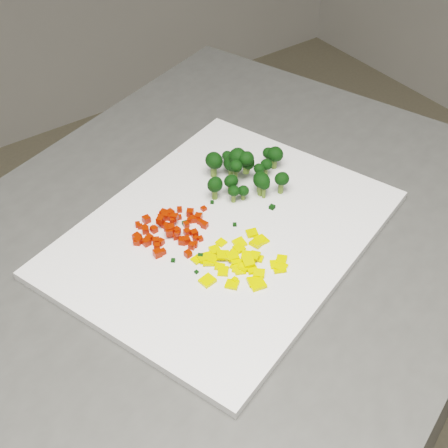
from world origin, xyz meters
TOP-DOWN VIEW (x-y plane):
  - counter_block at (0.14, 0.27)m, footprint 1.10×0.93m
  - cutting_board at (0.18, 0.28)m, footprint 0.50×0.44m
  - carrot_pile at (0.12, 0.31)m, footprint 0.09×0.09m
  - pepper_pile at (0.17, 0.23)m, footprint 0.11×0.11m
  - broccoli_pile at (0.26, 0.34)m, footprint 0.11×0.11m
  - carrot_cube_0 at (0.13, 0.35)m, footprint 0.01×0.01m
  - carrot_cube_1 at (0.16, 0.30)m, footprint 0.01×0.01m
  - carrot_cube_2 at (0.13, 0.35)m, footprint 0.01×0.01m
  - carrot_cube_3 at (0.09, 0.29)m, footprint 0.01×0.01m
  - carrot_cube_4 at (0.16, 0.32)m, footprint 0.01×0.01m
  - carrot_cube_5 at (0.12, 0.33)m, footprint 0.01×0.01m
  - carrot_cube_6 at (0.13, 0.30)m, footprint 0.01×0.01m
  - carrot_cube_7 at (0.09, 0.31)m, footprint 0.01×0.01m
  - carrot_cube_8 at (0.08, 0.33)m, footprint 0.01×0.01m
  - carrot_cube_9 at (0.14, 0.29)m, footprint 0.01×0.01m
  - carrot_cube_10 at (0.15, 0.32)m, footprint 0.01×0.01m
  - carrot_cube_11 at (0.15, 0.31)m, footprint 0.01×0.01m
  - carrot_cube_12 at (0.12, 0.33)m, footprint 0.01×0.01m
  - carrot_cube_13 at (0.16, 0.32)m, footprint 0.01×0.01m
  - carrot_cube_14 at (0.13, 0.29)m, footprint 0.01×0.01m
  - carrot_cube_15 at (0.13, 0.33)m, footprint 0.01×0.01m
  - carrot_cube_16 at (0.13, 0.28)m, footprint 0.01×0.01m
  - carrot_cube_17 at (0.09, 0.32)m, footprint 0.01×0.01m
  - carrot_cube_18 at (0.17, 0.32)m, footprint 0.01×0.01m
  - carrot_cube_19 at (0.14, 0.33)m, footprint 0.01×0.01m
  - carrot_cube_20 at (0.12, 0.29)m, footprint 0.01×0.01m
  - carrot_cube_21 at (0.13, 0.31)m, footprint 0.01×0.01m
  - carrot_cube_22 at (0.14, 0.30)m, footprint 0.01×0.01m
  - carrot_cube_23 at (0.11, 0.33)m, footprint 0.01×0.01m
  - carrot_cube_24 at (0.12, 0.30)m, footprint 0.01×0.01m
  - carrot_cube_25 at (0.13, 0.32)m, footprint 0.01×0.01m
  - carrot_cube_26 at (0.13, 0.34)m, footprint 0.01×0.01m
  - carrot_cube_27 at (0.11, 0.35)m, footprint 0.01×0.01m
  - carrot_cube_28 at (0.12, 0.31)m, footprint 0.01×0.01m
  - carrot_cube_29 at (0.14, 0.34)m, footprint 0.01×0.01m
  - carrot_cube_30 at (0.08, 0.32)m, footprint 0.01×0.01m
  - carrot_cube_31 at (0.08, 0.32)m, footprint 0.01×0.01m
  - carrot_cube_32 at (0.10, 0.34)m, footprint 0.01×0.01m
  - carrot_cube_33 at (0.15, 0.28)m, footprint 0.01×0.01m
  - carrot_cube_34 at (0.16, 0.33)m, footprint 0.01×0.01m
  - carrot_cube_35 at (0.13, 0.35)m, footprint 0.01×0.01m
  - carrot_cube_36 at (0.09, 0.35)m, footprint 0.01×0.01m
  - carrot_cube_37 at (0.13, 0.28)m, footprint 0.01×0.01m
  - carrot_cube_38 at (0.13, 0.29)m, footprint 0.01×0.01m
  - carrot_cube_39 at (0.13, 0.30)m, footprint 0.01×0.01m
  - carrot_cube_40 at (0.10, 0.35)m, footprint 0.01×0.01m
  - carrot_cube_41 at (0.09, 0.30)m, footprint 0.01×0.01m
  - carrot_cube_42 at (0.14, 0.34)m, footprint 0.01×0.01m
  - carrot_cube_43 at (0.12, 0.30)m, footprint 0.01×0.01m
  - carrot_cube_44 at (0.10, 0.30)m, footprint 0.01×0.01m
  - carrot_cube_45 at (0.12, 0.31)m, footprint 0.01×0.01m
  - carrot_cube_46 at (0.15, 0.33)m, footprint 0.01×0.01m
  - carrot_cube_47 at (0.12, 0.34)m, footprint 0.01×0.01m
  - carrot_cube_48 at (0.16, 0.31)m, footprint 0.01×0.01m
  - carrot_cube_49 at (0.10, 0.29)m, footprint 0.01×0.01m
  - carrot_cube_50 at (0.10, 0.33)m, footprint 0.01×0.01m
  - carrot_cube_51 at (0.14, 0.34)m, footprint 0.01×0.01m
  - carrot_cube_52 at (0.14, 0.29)m, footprint 0.01×0.01m
  - carrot_cube_53 at (0.15, 0.34)m, footprint 0.01×0.01m
  - carrot_cube_54 at (0.13, 0.29)m, footprint 0.01×0.01m
  - carrot_cube_55 at (0.10, 0.31)m, footprint 0.01×0.01m
  - carrot_cube_56 at (0.16, 0.30)m, footprint 0.01×0.01m
  - carrot_cube_57 at (0.12, 0.31)m, footprint 0.01×0.01m
  - carrot_cube_58 at (0.12, 0.27)m, footprint 0.01×0.01m
  - carrot_cube_59 at (0.11, 0.33)m, footprint 0.01×0.01m
  - pepper_chunk_0 at (0.16, 0.21)m, footprint 0.02×0.02m
  - pepper_chunk_1 at (0.14, 0.25)m, footprint 0.02×0.01m
  - pepper_chunk_2 at (0.15, 0.24)m, footprint 0.02×0.02m
  - pepper_chunk_3 at (0.16, 0.23)m, footprint 0.02×0.02m
  - pepper_chunk_4 at (0.14, 0.23)m, footprint 0.02×0.02m
  - pepper_chunk_5 at (0.13, 0.24)m, footprint 0.02×0.02m
  - pepper_chunk_6 at (0.19, 0.18)m, footprint 0.02×0.02m
  - pepper_chunk_7 at (0.13, 0.20)m, footprint 0.02×0.02m
  - pepper_chunk_8 at (0.20, 0.19)m, footprint 0.02×0.02m
  - pepper_chunk_9 at (0.21, 0.24)m, footprint 0.02×0.02m
  - pepper_chunk_10 at (0.14, 0.24)m, footprint 0.02×0.02m
  - pepper_chunk_11 at (0.21, 0.25)m, footprint 0.02×0.02m
  - pepper_chunk_12 at (0.18, 0.22)m, footprint 0.02×0.02m
  - pepper_chunk_13 at (0.20, 0.23)m, footprint 0.02×0.02m
  - pepper_chunk_14 at (0.16, 0.21)m, footprint 0.02×0.02m
  - pepper_chunk_15 at (0.16, 0.21)m, footprint 0.02×0.02m
  - pepper_chunk_16 at (0.18, 0.24)m, footprint 0.01×0.01m
  - pepper_chunk_17 at (0.14, 0.22)m, footprint 0.02×0.02m
  - pepper_chunk_18 at (0.17, 0.19)m, footprint 0.02×0.02m
  - pepper_chunk_19 at (0.16, 0.22)m, footprint 0.02×0.02m
  - pepper_chunk_20 at (0.11, 0.22)m, footprint 0.02×0.02m
  - pepper_chunk_21 at (0.17, 0.20)m, footprint 0.02×0.02m
  - pepper_chunk_22 at (0.17, 0.21)m, footprint 0.02×0.02m
  - pepper_chunk_23 at (0.21, 0.19)m, footprint 0.02×0.02m
  - pepper_chunk_24 at (0.20, 0.19)m, footprint 0.02×0.02m
  - pepper_chunk_25 at (0.18, 0.25)m, footprint 0.02×0.02m
  - pepper_chunk_26 at (0.16, 0.23)m, footprint 0.02×0.02m
  - pepper_chunk_27 at (0.18, 0.22)m, footprint 0.02×0.02m
  - pepper_chunk_28 at (0.18, 0.22)m, footprint 0.02×0.02m
  - pepper_chunk_29 at (0.21, 0.24)m, footprint 0.01×0.02m
  - pepper_chunk_30 at (0.12, 0.25)m, footprint 0.01×0.01m
  - pepper_chunk_31 at (0.13, 0.25)m, footprint 0.02×0.02m
  - pepper_chunk_32 at (0.17, 0.24)m, footprint 0.01×0.01m
  - pepper_chunk_33 at (0.16, 0.19)m, footprint 0.02×0.02m
  - pepper_chunk_34 at (0.16, 0.26)m, footprint 0.01×0.01m
  - pepper_chunk_35 at (0.15, 0.26)m, footprint 0.01×0.02m
  - pepper_chunk_36 at (0.16, 0.18)m, footprint 0.02×0.02m
  - broccoli_floret_0 at (0.23, 0.34)m, footprint 0.03×0.03m
  - broccoli_floret_1 at (0.27, 0.35)m, footprint 0.03×0.03m
  - broccoli_floret_2 at (0.24, 0.38)m, footprint 0.03×0.03m
  - broccoli_floret_3 at (0.22, 0.32)m, footprint 0.02×0.02m
  - broccoli_floret_4 at (0.21, 0.34)m, footprint 0.03×0.03m
  - broccoli_floret_5 at (0.27, 0.39)m, footprint 0.02×0.02m
  - broccoli_floret_6 at (0.26, 0.31)m, footprint 0.03×0.03m
  - broccoli_floret_7 at (0.24, 0.32)m, footprint 0.02×0.02m
  - broccoli_floret_8 at (0.26, 0.37)m, footprint 0.03×0.03m
  - broccoli_floret_9 at (0.32, 0.35)m, footprint 0.03×0.03m
  - broccoli_floret_10 at (0.29, 0.30)m, footprint 0.03×0.03m
  - broccoli_floret_11 at (0.25, 0.34)m, footprint 0.02×0.02m
  - broccoli_floret_12 at (0.31, 0.36)m, footprint 0.02×0.02m
  - broccoli_floret_13 at (0.28, 0.34)m, footprint 0.02×0.02m
  - broccoli_floret_14 at (0.27, 0.35)m, footprint 0.03×0.03m
  - broccoli_floret_15 at (0.26, 0.36)m, footprint 0.03×0.03m
  - broccoli_floret_16 at (0.27, 0.32)m, footprint 0.03×0.03m
  - broccoli_floret_17 at (0.26, 0.30)m, footprint 0.02×0.02m
  - broccoli_floret_18 at (0.27, 0.35)m, footprint 0.02×0.02m
  - broccoli_floret_19 at (0.30, 0.34)m, footprint 0.02×0.02m
  - stray_bit_0 at (0.15, 0.32)m, footprint 0.01×0.01m
  - stray_bit_1 at (0.10, 0.27)m, footprint 0.01×0.01m
  - stray_bit_2 at (0.18, 0.33)m, footprint 0.01×0.01m
  - stray_bit_3 at (0.14, 0.20)m, footprint 0.01×0.01m
  - stray_bit_4 at (0.20, 0.28)m, footprint 0.01×0.01m
  - stray_bit_5 at (0.16, 0.24)m, footprint 0.01×0.01m
  - stray_bit_6 at (0.26, 0.28)m, footprint 0.01×0.01m
  - stray_bit_7 at (0.20, 0.33)m, footprint 0.01×0.01m
  - stray_bit_8 at (0.10, 0.29)m, footprint 0.01×0.01m
  - stray_bit_9 at (0.13, 0.26)m, footprint 0.01×0.01m
  - stray_bit_10 at (0.11, 0.24)m, footprint 0.00×0.00m
  - stray_bit_11 at (0.17, 0.32)m, footprint 0.01×0.01m

SIDE VIEW (x-z plane):
  - counter_block at x=0.14m, z-range 0.00..0.90m
  - cutting_board at x=0.18m, z-range 0.90..0.91m
  - pepper_chunk_1 at x=0.14m, z-range 0.91..0.91m
  - pepper_chunk_6 at x=0.19m, z-range 0.91..0.91m
  - stray_bit_10 at x=0.11m, z-range 0.91..0.91m
  - pepper_chunk_24 at x=0.20m, z-range 0.91..0.91m
  - stray_bit_11 at x=0.17m, z-range 0.91..0.91m
  - pepper_chunk_30 at x=0.12m, z-range 0.91..0.92m
  - pepper_chunk_33 at x=0.16m, z-range 0.91..0.92m
  - pepper_chunk_34 at x=0.16m, z-range 0.91..0.91m
  - pepper_chunk_12 at x=0.18m, z-range 0.91..0.92m
  - pepper_chunk_29 at x=0.21m, z-range 0.91..0.92m
  - pepper_chunk_7 at x=0.13m, z-range 0.91..0.92m
  - pepper_chunk_17 at x=0.14m, z-range 0.91..0.92m
  - pepper_chunk_21 at x=0.17m, z-range 0.91..0.92m
  - stray_bit_7 at x=0.20m, z-range 0.91..0.91m
  - stray_bit_4 at x=0.20m, z-range 0.91..0.91m
  - stray_bit_1 at x=0.10m, z-range 0.91..0.91m
  - pepper_chunk_4 at x=0.14m, z-range 0.91..0.92m
  - pepper_chunk_32 at x=0.17m, z-range 0.91..0.92m
  - stray_bit_5 at x=0.16m, z-range 0.91..0.91m
  - pepper_chunk_9 at x=0.21m, z-range 0.91..0.92m
  - pepper_chunk_5 at x=0.13m, z-range 0.91..0.92m
  - pepper_chunk_8 at x=0.20m, z-range 0.91..0.92m
  - pepper_chunk_0 at x=0.16m, z-range 0.91..0.92m
  - pepper_chunk_14 at x=0.16m, z-range 0.91..0.92m
  - pepper_chunk_25 at x=0.18m, z-range 0.91..0.92m
  - pepper_chunk_11 at x=0.21m, z-range 0.91..0.92m
  - pepper_chunk_23 at x=0.21m, z-range 0.91..0.92m
  - pepper_chunk_15 at x=0.16m, z-range 0.91..0.92m
  - pepper_chunk_16 at x=0.18m, z-range 0.91..0.92m
  - pepper_chunk_10 at x=0.14m, z-range 0.91..0.92m
  - pepper_chunk_36 at x=0.16m, z-range 0.91..0.92m
  - stray_bit_8 at x=0.10m, z-range 0.91..0.92m
  - pepper_chunk_35 at x=0.15m, z-range 0.91..0.92m
  - pepper_chunk_28 at x=0.18m, z-range 0.91..0.92m
  - stray_bit_3 at x=0.14m, z-range 0.91..0.92m
  - pepper_chunk_20 at x=0.11m, z-range 0.91..0.92m
  - pepper_chunk_19 at x=0.16m, z-range 0.91..0.92m
  - pepper_chunk_13 at x=0.20m, z-range 0.91..0.92m
  - pepper_chunk_31 at x=0.13m, z-range 0.91..0.92m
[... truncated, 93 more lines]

